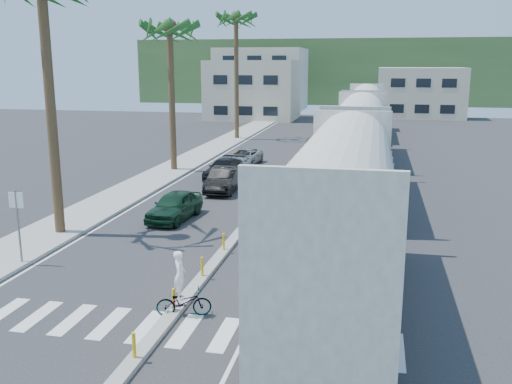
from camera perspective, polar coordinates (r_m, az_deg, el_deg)
ground at (r=19.24m, az=-7.16°, el=-10.81°), size 140.00×140.00×0.00m
sidewalk at (r=44.70m, az=-7.12°, el=2.91°), size 3.00×90.00×0.15m
rails at (r=45.29m, az=10.56°, el=2.86°), size 1.56×100.00×0.06m
median at (r=37.83m, az=2.65°, el=1.21°), size 0.45×60.00×0.85m
crosswalk at (r=17.54m, az=-9.33°, el=-13.31°), size 14.00×2.20×0.01m
lane_markings at (r=43.09m, az=0.90°, el=2.54°), size 9.42×90.00×0.01m
freight_train at (r=37.40m, az=10.43°, el=5.26°), size 3.00×60.94×5.85m
palm_trees at (r=41.86m, az=-8.06°, el=16.97°), size 3.50×37.20×13.75m
street_sign at (r=23.53m, az=-22.74°, el=-2.24°), size 0.60×0.08×3.00m
buildings at (r=89.20m, az=3.99°, el=10.64°), size 38.00×27.00×10.00m
hillside at (r=116.79m, az=9.16°, el=11.82°), size 80.00×20.00×12.00m
car_lead at (r=28.72m, az=-8.14°, el=-1.37°), size 2.41×4.46×1.42m
car_second at (r=34.71m, az=-3.21°, el=1.25°), size 1.73×4.52×1.47m
car_third at (r=38.79m, az=-3.24°, el=2.34°), size 2.64×4.78×1.29m
car_rear at (r=43.77m, az=-1.22°, el=3.53°), size 2.72×4.81×1.25m
cyclist at (r=18.01m, az=-7.32°, el=-10.25°), size 1.52×2.02×2.10m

